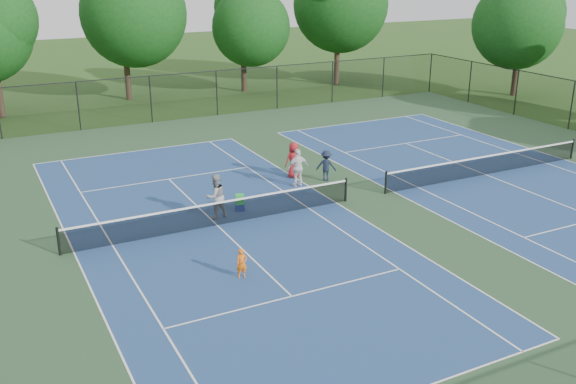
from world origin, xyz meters
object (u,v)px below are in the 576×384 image
tree_back_b (122,9)px  ball_crate (240,207)px  tree_side_e (522,18)px  bystander_c (294,160)px  tree_back_d (338,1)px  bystander_a (298,168)px  ball_hopper (240,199)px  bystander_b (326,166)px  child_player (242,263)px  tree_back_c (243,21)px  instructor (216,196)px

tree_back_b → ball_crate: (-1.57, -24.92, -6.44)m
tree_side_e → bystander_c: bearing=-157.7°
tree_back_d → bystander_a: 26.67m
tree_back_d → ball_hopper: bearing=-129.0°
bystander_c → ball_crate: 5.02m
tree_back_b → bystander_b: size_ratio=6.76×
tree_back_b → ball_crate: bearing=-93.6°
bystander_c → ball_crate: bearing=33.8°
bystander_b → ball_hopper: bystander_b is taller
child_player → ball_crate: (2.30, 5.58, -0.36)m
bystander_b → tree_back_d: bearing=-83.4°
tree_back_c → instructor: bearing=-115.8°
instructor → ball_hopper: 1.26m
bystander_b → ball_hopper: 5.48m
tree_side_e → instructor: size_ratio=4.79×
tree_back_b → tree_back_c: tree_back_b is taller
tree_side_e → ball_crate: 31.86m
ball_crate → ball_hopper: size_ratio=0.89×
child_player → bystander_a: 9.35m
tree_back_c → bystander_c: size_ratio=4.85×
tree_back_d → child_player: bearing=-126.2°
tree_back_d → tree_side_e: size_ratio=1.17×
child_player → bystander_c: bearing=60.1°
bystander_c → bystander_b: bearing=133.4°
tree_back_d → bystander_b: tree_back_d is taller
child_player → ball_crate: size_ratio=2.75×
bystander_a → ball_hopper: size_ratio=4.29×
tree_back_c → tree_back_d: (8.00, -1.00, 1.34)m
child_player → ball_hopper: 6.03m
ball_crate → ball_hopper: bearing=0.0°
bystander_c → ball_hopper: (-4.05, -2.88, -0.35)m
ball_hopper → tree_side_e: bearing=24.3°
child_player → instructor: bearing=84.8°
bystander_a → ball_crate: (-3.63, -1.64, -0.74)m
tree_side_e → ball_hopper: tree_side_e is taller
child_player → bystander_b: 10.47m
ball_crate → tree_side_e: bearing=24.3°
tree_back_b → ball_hopper: bearing=-93.6°
tree_side_e → bystander_a: 27.81m
instructor → bystander_a: bearing=-169.8°
ball_hopper → bystander_c: bearing=35.4°
instructor → ball_crate: size_ratio=4.99×
child_player → bystander_a: (5.93, 7.22, 0.38)m
instructor → tree_back_c: bearing=-127.6°
tree_back_d → tree_side_e: (10.00, -10.00, -1.02)m
tree_side_e → bystander_a: bearing=-155.7°
child_player → ball_crate: 6.04m
bystander_b → ball_crate: size_ratio=4.00×
tree_back_d → ball_crate: tree_back_d is taller
instructor → ball_hopper: bearing=-178.0°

